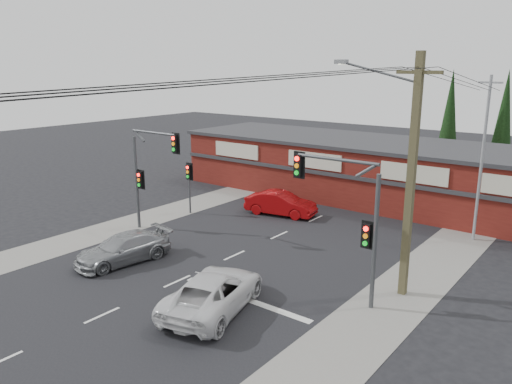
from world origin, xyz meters
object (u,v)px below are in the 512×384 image
Objects in this scene: white_suv at (214,292)px; shop_building at (354,167)px; utility_pole at (408,169)px; red_sedan at (281,203)px; silver_suv at (123,249)px.

shop_building is at bearing -93.93° from white_suv.
red_sedan is at bearing 149.10° from utility_pole.
shop_building is at bearing 123.76° from utility_pole.
silver_suv is at bearing -23.30° from white_suv.
utility_pole is at bearing -147.03° from white_suv.
utility_pole is at bearing -132.29° from red_sedan.
white_suv is 9.20m from utility_pole.
shop_building reaches higher than silver_suv.
white_suv is 6.96m from silver_suv.
silver_suv is at bearing 161.04° from red_sedan.
red_sedan is at bearing -99.63° from shop_building.
red_sedan is (1.51, 11.38, 0.06)m from silver_suv.
utility_pole reaches higher than red_sedan.
red_sedan is 13.25m from utility_pole.
silver_suv is 13.97m from utility_pole.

